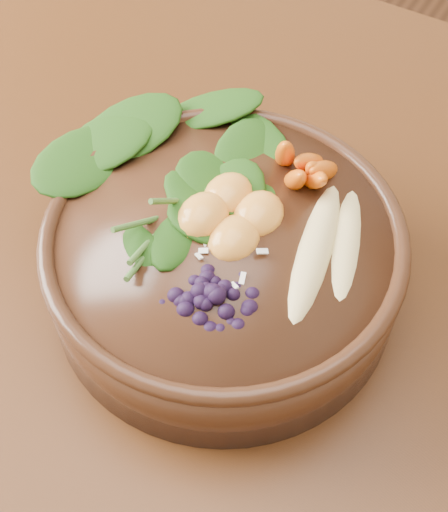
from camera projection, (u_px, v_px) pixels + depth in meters
The scene contains 9 objects.
ground at pixel (165, 476), 1.29m from camera, with size 4.00×4.00×0.00m, color #381E0F.
dining_table at pixel (125, 262), 0.77m from camera, with size 1.60×0.90×0.75m.
stoneware_bowl at pixel (224, 263), 0.60m from camera, with size 0.30×0.30×0.08m, color #3E2212.
kale_heap at pixel (185, 152), 0.60m from camera, with size 0.19×0.17×0.05m, color #1E4910, non-canonical shape.
carrot_cluster at pixel (308, 137), 0.58m from camera, with size 0.06×0.06×0.08m, color orange, non-canonical shape.
banana_halves at pixel (333, 235), 0.55m from camera, with size 0.09×0.17×0.03m.
mandarin_cluster at pixel (231, 204), 0.57m from camera, with size 0.09×0.09×0.03m, color orange, non-canonical shape.
blueberry_pile at pixel (211, 281), 0.52m from camera, with size 0.14×0.10×0.04m, color black, non-canonical shape.
coconut_flakes at pixel (221, 251), 0.56m from camera, with size 0.09×0.07×0.01m, color white, non-canonical shape.
Camera 1 is at (0.32, -0.34, 1.28)m, focal length 50.00 mm.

